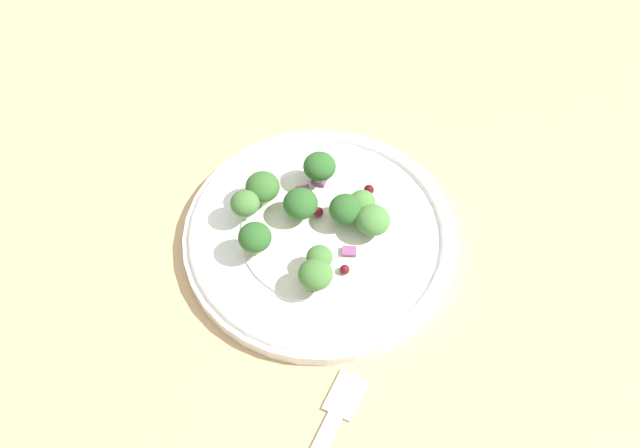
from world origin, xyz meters
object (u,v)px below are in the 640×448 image
Objects in this scene: broccoli_floret_0 at (245,204)px; broccoli_floret_2 at (320,167)px; broccoli_floret_1 at (319,258)px; plate at (320,236)px.

broccoli_floret_2 reaches higher than broccoli_floret_0.
broccoli_floret_2 is at bearing -171.74° from broccoli_floret_1.
plate is at bearing -172.46° from broccoli_floret_1.
plate is 8.09× the size of broccoli_floret_2.
broccoli_floret_0 is 1.16× the size of broccoli_floret_1.
broccoli_floret_1 is 9.06cm from broccoli_floret_2.
broccoli_floret_2 is (-4.82, 5.67, 0.03)cm from broccoli_floret_0.
broccoli_floret_2 is at bearing -171.28° from plate.
broccoli_floret_0 reaches higher than plate.
broccoli_floret_0 is (-0.64, -6.51, 2.57)cm from plate.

